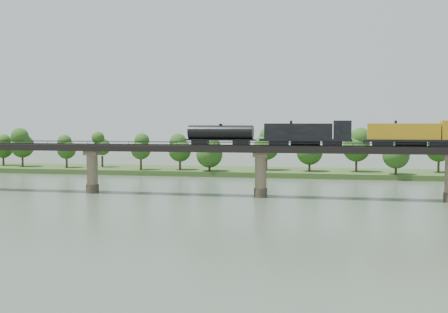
# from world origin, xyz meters

# --- Properties ---
(ground) EXTENTS (400.00, 400.00, 0.00)m
(ground) POSITION_xyz_m (0.00, 0.00, 0.00)
(ground) COLOR #3C4B3B
(ground) RESTS_ON ground
(far_bank) EXTENTS (300.00, 24.00, 1.60)m
(far_bank) POSITION_xyz_m (0.00, 85.00, 0.80)
(far_bank) COLOR #2D4A1D
(far_bank) RESTS_ON ground
(bridge) EXTENTS (236.00, 30.00, 11.50)m
(bridge) POSITION_xyz_m (0.00, 30.00, 5.46)
(bridge) COLOR #473A2D
(bridge) RESTS_ON ground
(bridge_superstructure) EXTENTS (220.00, 4.90, 0.75)m
(bridge_superstructure) POSITION_xyz_m (0.00, 30.00, 11.79)
(bridge_superstructure) COLOR black
(bridge_superstructure) RESTS_ON bridge
(far_treeline) EXTENTS (289.06, 17.54, 13.60)m
(far_treeline) POSITION_xyz_m (-8.21, 80.52, 8.83)
(far_treeline) COLOR #382619
(far_treeline) RESTS_ON far_bank
(freight_train) EXTENTS (80.72, 3.14, 5.56)m
(freight_train) POSITION_xyz_m (24.65, 30.00, 14.15)
(freight_train) COLOR black
(freight_train) RESTS_ON bridge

